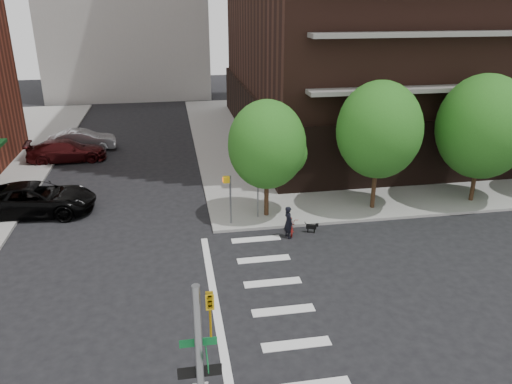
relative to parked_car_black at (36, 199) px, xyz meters
name	(u,v)px	position (x,y,z in m)	size (l,w,h in m)	color
ground	(204,319)	(8.20, -11.13, -0.86)	(120.00, 120.00, 0.00)	black
sidewalk_ne	(420,132)	(28.70, 12.37, -0.79)	(39.00, 33.00, 0.15)	gray
crosswalk	(263,313)	(10.41, -11.13, -0.86)	(3.85, 13.00, 0.01)	silver
tree_a	(267,145)	(12.20, -2.63, 3.18)	(4.00, 4.00, 5.90)	#301E11
tree_b	(379,130)	(18.20, -2.63, 3.68)	(4.50, 4.50, 6.65)	#301E11
tree_c	(483,127)	(24.20, -2.63, 3.58)	(5.00, 5.00, 6.80)	#301E11
pedestrian_signal	(236,191)	(10.52, -3.21, 0.99)	(2.18, 0.67, 2.60)	slate
parked_car_black	(36,199)	(0.00, 0.00, 0.00)	(6.21, 2.87, 1.73)	black
parked_car_maroon	(67,151)	(0.00, 9.38, -0.08)	(5.43, 2.21, 1.58)	#400E10
parked_car_silver	(82,140)	(0.73, 11.94, -0.06)	(4.90, 1.71, 1.61)	#A4A5AB
scooter	(291,224)	(13.08, -4.63, -0.41)	(0.60, 1.72, 0.91)	maroon
dog_walker	(288,222)	(12.80, -5.13, -0.05)	(0.39, 0.59, 1.63)	black
dog	(312,227)	(14.10, -4.85, -0.54)	(0.61, 0.37, 0.52)	black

